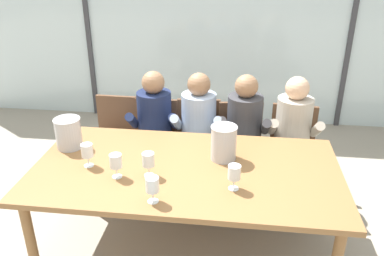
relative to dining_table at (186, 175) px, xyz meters
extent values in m
plane|color=#9E9384|center=(0.00, 1.00, -0.70)|extent=(14.00, 14.00, 0.00)
cube|color=silver|center=(0.00, 2.66, 0.60)|extent=(7.40, 0.03, 2.60)
cube|color=#38383D|center=(-1.67, 2.64, 0.60)|extent=(0.06, 0.06, 2.60)
cube|color=#38383D|center=(1.67, 2.64, 0.60)|extent=(0.06, 0.06, 2.60)
cube|color=#477A38|center=(0.00, 6.70, 0.15)|extent=(13.40, 2.40, 1.69)
cube|color=olive|center=(0.00, 0.00, 0.05)|extent=(2.20, 1.15, 0.04)
cylinder|color=olive|center=(-1.00, -0.48, -0.34)|extent=(0.07, 0.07, 0.72)
cylinder|color=olive|center=(-1.00, 0.48, -0.34)|extent=(0.07, 0.07, 0.72)
cylinder|color=olive|center=(1.00, 0.48, -0.34)|extent=(0.07, 0.07, 0.72)
cube|color=brown|center=(-0.85, 0.90, -0.27)|extent=(0.45, 0.45, 0.03)
cube|color=brown|center=(-0.84, 1.10, -0.04)|extent=(0.42, 0.05, 0.42)
cylinder|color=brown|center=(-1.04, 0.72, -0.49)|extent=(0.04, 0.04, 0.42)
cylinder|color=brown|center=(-0.66, 0.71, -0.49)|extent=(0.04, 0.04, 0.42)
cylinder|color=brown|center=(-1.03, 1.10, -0.49)|extent=(0.04, 0.04, 0.42)
cylinder|color=brown|center=(-0.65, 1.09, -0.49)|extent=(0.04, 0.04, 0.42)
cube|color=brown|center=(-0.45, 0.87, -0.27)|extent=(0.46, 0.46, 0.03)
cube|color=brown|center=(-0.44, 1.07, -0.04)|extent=(0.42, 0.05, 0.42)
cylinder|color=brown|center=(-0.65, 0.69, -0.49)|extent=(0.04, 0.04, 0.42)
cylinder|color=brown|center=(-0.27, 0.67, -0.49)|extent=(0.04, 0.04, 0.42)
cylinder|color=brown|center=(-0.63, 1.07, -0.49)|extent=(0.04, 0.04, 0.42)
cylinder|color=brown|center=(-0.25, 1.05, -0.49)|extent=(0.04, 0.04, 0.42)
cube|color=brown|center=(-0.02, 0.91, -0.27)|extent=(0.47, 0.47, 0.03)
cube|color=brown|center=(-0.03, 1.11, -0.04)|extent=(0.42, 0.06, 0.42)
cylinder|color=brown|center=(-0.19, 0.71, -0.49)|extent=(0.04, 0.04, 0.42)
cylinder|color=brown|center=(0.19, 0.73, -0.49)|extent=(0.04, 0.04, 0.42)
cylinder|color=brown|center=(-0.22, 1.08, -0.49)|extent=(0.04, 0.04, 0.42)
cylinder|color=brown|center=(0.16, 1.11, -0.49)|extent=(0.04, 0.04, 0.42)
cube|color=brown|center=(0.41, 0.89, -0.27)|extent=(0.50, 0.50, 0.03)
cube|color=brown|center=(0.38, 1.09, -0.04)|extent=(0.42, 0.09, 0.42)
cylinder|color=brown|center=(0.24, 0.67, -0.49)|extent=(0.04, 0.04, 0.42)
cylinder|color=brown|center=(0.62, 0.73, -0.49)|extent=(0.04, 0.04, 0.42)
cylinder|color=brown|center=(0.19, 1.05, -0.49)|extent=(0.04, 0.04, 0.42)
cylinder|color=brown|center=(0.57, 1.10, -0.49)|extent=(0.04, 0.04, 0.42)
cube|color=brown|center=(0.86, 0.87, -0.27)|extent=(0.49, 0.49, 0.03)
cube|color=brown|center=(0.88, 1.07, -0.04)|extent=(0.42, 0.08, 0.42)
cylinder|color=brown|center=(0.65, 0.71, -0.49)|extent=(0.04, 0.04, 0.42)
cylinder|color=brown|center=(1.02, 0.66, -0.49)|extent=(0.04, 0.04, 0.42)
cylinder|color=brown|center=(0.69, 1.08, -0.49)|extent=(0.04, 0.04, 0.42)
cylinder|color=brown|center=(1.07, 1.04, -0.49)|extent=(0.04, 0.04, 0.42)
cylinder|color=#192347|center=(-0.43, 0.93, 0.03)|extent=(0.35, 0.35, 0.52)
sphere|color=#936B4C|center=(-0.43, 0.93, 0.38)|extent=(0.21, 0.21, 0.21)
cube|color=#47423D|center=(-0.50, 0.72, -0.23)|extent=(0.17, 0.41, 0.13)
cube|color=#47423D|center=(-0.32, 0.74, -0.23)|extent=(0.17, 0.41, 0.13)
cylinder|color=#47423D|center=(-0.48, 0.52, -0.48)|extent=(0.10, 0.10, 0.44)
cylinder|color=#47423D|center=(-0.30, 0.54, -0.48)|extent=(0.10, 0.10, 0.44)
cylinder|color=#192347|center=(-0.61, 0.79, 0.05)|extent=(0.11, 0.33, 0.26)
cylinder|color=#192347|center=(-0.23, 0.83, 0.05)|extent=(0.11, 0.33, 0.26)
cylinder|color=#9EB2D1|center=(-0.01, 0.93, 0.03)|extent=(0.32, 0.32, 0.52)
sphere|color=#936B4C|center=(-0.01, 0.93, 0.38)|extent=(0.21, 0.21, 0.21)
cube|color=#47423D|center=(-0.10, 0.73, -0.23)|extent=(0.14, 0.40, 0.13)
cube|color=#47423D|center=(0.08, 0.73, -0.23)|extent=(0.14, 0.40, 0.13)
cylinder|color=#47423D|center=(-0.09, 0.53, -0.48)|extent=(0.10, 0.10, 0.44)
cylinder|color=#47423D|center=(0.09, 0.53, -0.48)|extent=(0.10, 0.10, 0.44)
cylinder|color=#9EB2D1|center=(-0.20, 0.80, 0.05)|extent=(0.08, 0.33, 0.26)
cylinder|color=#9EB2D1|center=(0.18, 0.81, 0.05)|extent=(0.08, 0.33, 0.26)
cylinder|color=#38383D|center=(0.41, 0.93, 0.03)|extent=(0.33, 0.33, 0.52)
sphere|color=#936B4C|center=(0.41, 0.93, 0.38)|extent=(0.21, 0.21, 0.21)
cube|color=#47423D|center=(0.32, 0.73, -0.23)|extent=(0.14, 0.40, 0.13)
cube|color=#47423D|center=(0.50, 0.73, -0.23)|extent=(0.14, 0.40, 0.13)
cylinder|color=#47423D|center=(0.32, 0.53, -0.48)|extent=(0.10, 0.10, 0.44)
cylinder|color=#47423D|center=(0.50, 0.53, -0.48)|extent=(0.10, 0.10, 0.44)
cylinder|color=#38383D|center=(0.22, 0.81, 0.05)|extent=(0.09, 0.33, 0.26)
cylinder|color=#38383D|center=(0.60, 0.80, 0.05)|extent=(0.09, 0.33, 0.26)
cylinder|color=#B7AD9E|center=(0.85, 0.93, 0.03)|extent=(0.33, 0.33, 0.52)
sphere|color=#DBAD89|center=(0.85, 0.93, 0.38)|extent=(0.21, 0.21, 0.21)
cube|color=#47423D|center=(0.76, 0.73, -0.23)|extent=(0.14, 0.40, 0.13)
cube|color=#47423D|center=(0.94, 0.72, -0.23)|extent=(0.14, 0.40, 0.13)
cylinder|color=#47423D|center=(0.75, 0.53, -0.48)|extent=(0.10, 0.10, 0.44)
cylinder|color=#47423D|center=(0.93, 0.52, -0.48)|extent=(0.10, 0.10, 0.44)
cylinder|color=#B7AD9E|center=(0.66, 0.81, 0.05)|extent=(0.09, 0.33, 0.26)
cylinder|color=#B7AD9E|center=(1.04, 0.80, 0.05)|extent=(0.09, 0.33, 0.26)
cylinder|color=#B7B7BC|center=(-0.95, 0.20, 0.19)|extent=(0.20, 0.20, 0.24)
torus|color=silver|center=(-0.95, 0.20, 0.31)|extent=(0.21, 0.21, 0.01)
cylinder|color=#B7B7BC|center=(0.26, 0.16, 0.20)|extent=(0.19, 0.19, 0.26)
torus|color=silver|center=(0.26, 0.16, 0.33)|extent=(0.20, 0.20, 0.01)
cylinder|color=silver|center=(-0.70, -0.07, 0.07)|extent=(0.07, 0.07, 0.00)
cylinder|color=silver|center=(-0.70, -0.07, 0.11)|extent=(0.01, 0.01, 0.07)
cylinder|color=silver|center=(-0.70, -0.07, 0.19)|extent=(0.08, 0.08, 0.09)
cylinder|color=#560C1E|center=(-0.70, -0.07, 0.17)|extent=(0.07, 0.07, 0.04)
cylinder|color=silver|center=(-0.45, -0.19, 0.07)|extent=(0.07, 0.07, 0.00)
cylinder|color=silver|center=(-0.45, -0.19, 0.11)|extent=(0.01, 0.01, 0.07)
cylinder|color=silver|center=(-0.45, -0.19, 0.19)|extent=(0.08, 0.08, 0.09)
cylinder|color=silver|center=(-0.15, -0.44, 0.07)|extent=(0.07, 0.07, 0.00)
cylinder|color=silver|center=(-0.15, -0.44, 0.11)|extent=(0.01, 0.01, 0.07)
cylinder|color=silver|center=(-0.15, -0.44, 0.19)|extent=(0.08, 0.08, 0.09)
cylinder|color=maroon|center=(-0.15, -0.44, 0.17)|extent=(0.07, 0.07, 0.04)
cylinder|color=silver|center=(0.35, -0.23, 0.07)|extent=(0.07, 0.07, 0.00)
cylinder|color=silver|center=(0.35, -0.23, 0.11)|extent=(0.01, 0.01, 0.07)
cylinder|color=silver|center=(0.35, -0.23, 0.19)|extent=(0.08, 0.08, 0.09)
cylinder|color=#560C1E|center=(0.35, -0.23, 0.17)|extent=(0.07, 0.07, 0.04)
cylinder|color=silver|center=(-0.24, -0.14, 0.07)|extent=(0.07, 0.07, 0.00)
cylinder|color=silver|center=(-0.24, -0.14, 0.11)|extent=(0.01, 0.01, 0.07)
cylinder|color=silver|center=(-0.24, -0.14, 0.19)|extent=(0.08, 0.08, 0.09)
camera|label=1|loc=(0.35, -2.44, 1.53)|focal=37.24mm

